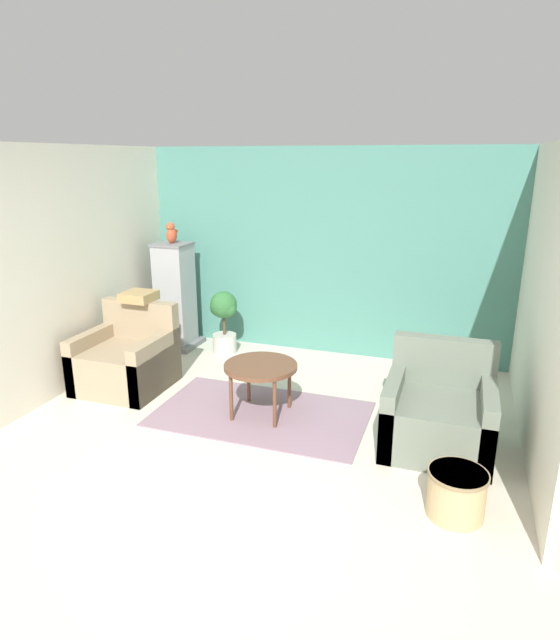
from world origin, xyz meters
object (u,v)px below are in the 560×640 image
Objects in this scene: parrot at (172,233)px; potted_plant at (224,317)px; birdcage at (175,297)px; coffee_table at (261,369)px; wicker_basket at (457,492)px; armchair_left at (127,361)px; armchair_right at (438,415)px.

parrot is 0.33× the size of potted_plant.
birdcage is 5.11× the size of parrot.
potted_plant is (0.68, -0.03, -0.99)m from parrot.
potted_plant is at bearing -2.56° from birdcage.
wicker_basket is (1.79, -0.97, -0.29)m from coffee_table.
armchair_left is (-1.58, 0.16, -0.18)m from coffee_table.
potted_plant is (-2.66, 1.51, 0.18)m from armchair_right.
birdcage reaches higher than coffee_table.
parrot is (-0.00, 0.00, 0.81)m from birdcage.
armchair_left is at bearing 161.59° from wicker_basket.
parrot reaches higher than birdcage.
coffee_table is 1.60m from armchair_left.
parrot is at bearing 96.31° from armchair_left.
parrot is at bearing 155.28° from armchair_right.
coffee_table is at bearing -40.59° from birdcage.
birdcage is (-0.15, 1.33, 0.36)m from armchair_left.
armchair_left is 1.78m from parrot.
wicker_basket is at bearing -34.85° from parrot.
potted_plant is 3.74m from wicker_basket.
armchair_right is 2.15× the size of wicker_basket.
birdcage is at bearing -90.00° from parrot.
coffee_table is 0.79× the size of armchair_right.
armchair_left is at bearing 176.23° from armchair_right.
birdcage is 3.30× the size of wicker_basket.
coffee_table is at bearing 151.63° from wicker_basket.
parrot reaches higher than wicker_basket.
potted_plant is (-1.05, 1.45, 0.00)m from coffee_table.
potted_plant reaches higher than coffee_table.
wicker_basket is (3.38, -1.12, -0.11)m from armchair_left.
coffee_table reaches higher than wicker_basket.
potted_plant is at bearing -2.74° from parrot.
birdcage is at bearing 177.44° from potted_plant.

